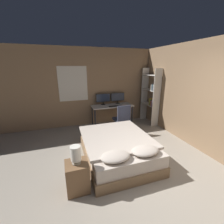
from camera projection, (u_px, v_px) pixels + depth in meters
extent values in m
plane|color=#9E9384|center=(160.00, 198.00, 2.47)|extent=(20.00, 20.00, 0.00)
cube|color=#8E7051|center=(101.00, 87.00, 5.44)|extent=(12.00, 0.06, 2.70)
cube|color=silver|center=(73.00, 84.00, 5.06)|extent=(0.96, 0.01, 1.16)
cube|color=black|center=(73.00, 84.00, 5.06)|extent=(0.88, 0.01, 1.08)
cube|color=#8E7051|center=(191.00, 95.00, 4.00)|extent=(0.06, 12.00, 2.70)
cube|color=#846647|center=(117.00, 153.00, 3.54)|extent=(1.46, 1.93, 0.22)
cube|color=beige|center=(117.00, 144.00, 3.47)|extent=(1.40, 1.87, 0.26)
cube|color=beige|center=(116.00, 136.00, 3.53)|extent=(1.50, 1.63, 0.05)
ellipsoid|color=beige|center=(115.00, 156.00, 2.67)|extent=(0.55, 0.38, 0.13)
ellipsoid|color=beige|center=(145.00, 151.00, 2.85)|extent=(0.55, 0.38, 0.13)
cube|color=brown|center=(78.00, 177.00, 2.57)|extent=(0.38, 0.37, 0.54)
cylinder|color=gray|center=(76.00, 163.00, 2.49)|extent=(0.15, 0.15, 0.01)
cylinder|color=gray|center=(76.00, 161.00, 2.48)|extent=(0.02, 0.02, 0.05)
cylinder|color=silver|center=(76.00, 153.00, 2.44)|extent=(0.17, 0.17, 0.25)
cube|color=beige|center=(112.00, 106.00, 5.39)|extent=(1.48, 0.59, 0.03)
cylinder|color=#2D2D33|center=(95.00, 119.00, 5.07)|extent=(0.05, 0.05, 0.71)
cylinder|color=#2D2D33|center=(132.00, 115.00, 5.49)|extent=(0.05, 0.05, 0.71)
cylinder|color=#2D2D33|center=(92.00, 115.00, 5.51)|extent=(0.05, 0.05, 0.71)
cylinder|color=#2D2D33|center=(127.00, 112.00, 5.92)|extent=(0.05, 0.05, 0.71)
cylinder|color=black|center=(103.00, 104.00, 5.47)|extent=(0.16, 0.16, 0.01)
cylinder|color=black|center=(103.00, 103.00, 5.46)|extent=(0.03, 0.03, 0.09)
cube|color=black|center=(103.00, 98.00, 5.40)|extent=(0.52, 0.03, 0.30)
cube|color=#232D42|center=(103.00, 98.00, 5.38)|extent=(0.49, 0.00, 0.27)
cylinder|color=black|center=(118.00, 103.00, 5.64)|extent=(0.16, 0.16, 0.01)
cylinder|color=black|center=(118.00, 102.00, 5.63)|extent=(0.03, 0.03, 0.09)
cube|color=black|center=(118.00, 97.00, 5.57)|extent=(0.52, 0.03, 0.30)
cube|color=#232D42|center=(118.00, 97.00, 5.55)|extent=(0.49, 0.00, 0.27)
cube|color=black|center=(114.00, 106.00, 5.21)|extent=(0.36, 0.13, 0.02)
ellipsoid|color=black|center=(121.00, 105.00, 5.29)|extent=(0.07, 0.05, 0.04)
cylinder|color=black|center=(121.00, 131.00, 5.00)|extent=(0.52, 0.52, 0.04)
cylinder|color=gray|center=(121.00, 125.00, 4.94)|extent=(0.05, 0.05, 0.34)
cube|color=#33384C|center=(121.00, 120.00, 4.88)|extent=(0.48, 0.48, 0.07)
cube|color=#33384C|center=(124.00, 113.00, 4.61)|extent=(0.43, 0.05, 0.48)
cube|color=beige|center=(156.00, 99.00, 5.16)|extent=(0.28, 0.02, 2.02)
cube|color=beige|center=(144.00, 95.00, 5.89)|extent=(0.28, 0.02, 2.02)
cube|color=beige|center=(149.00, 104.00, 5.61)|extent=(0.28, 0.78, 0.02)
cube|color=beige|center=(151.00, 90.00, 5.45)|extent=(0.28, 0.78, 0.02)
cube|color=beige|center=(152.00, 75.00, 5.30)|extent=(0.28, 0.78, 0.02)
cube|color=#2D4784|center=(155.00, 103.00, 5.24)|extent=(0.23, 0.03, 0.25)
cube|color=#7A387F|center=(155.00, 103.00, 5.28)|extent=(0.23, 0.03, 0.23)
cube|color=#BCB29E|center=(154.00, 103.00, 5.32)|extent=(0.23, 0.04, 0.19)
cube|color=#B2332D|center=(153.00, 103.00, 5.37)|extent=(0.23, 0.04, 0.19)
cube|color=#337042|center=(152.00, 102.00, 5.41)|extent=(0.23, 0.03, 0.22)
cube|color=gold|center=(152.00, 102.00, 5.44)|extent=(0.23, 0.04, 0.26)
cube|color=#2D4784|center=(157.00, 88.00, 5.09)|extent=(0.23, 0.03, 0.18)
cube|color=#BCB29E|center=(156.00, 88.00, 5.11)|extent=(0.23, 0.02, 0.23)
cube|color=#28282D|center=(155.00, 88.00, 5.15)|extent=(0.23, 0.03, 0.18)
cube|color=teal|center=(155.00, 88.00, 5.18)|extent=(0.23, 0.02, 0.21)
cube|color=#28282D|center=(154.00, 87.00, 5.21)|extent=(0.23, 0.03, 0.24)
cube|color=#BCB29E|center=(154.00, 87.00, 5.25)|extent=(0.23, 0.04, 0.21)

